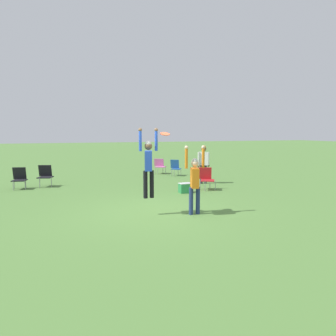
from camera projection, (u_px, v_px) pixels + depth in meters
name	position (u px, v px, depth m)	size (l,w,h in m)	color
ground_plane	(155.00, 212.00, 9.58)	(120.00, 120.00, 0.00)	#56843D
person_jumping	(148.00, 162.00, 9.10)	(0.56, 0.45, 1.96)	black
person_defending	(195.00, 179.00, 9.22)	(0.62, 0.51, 1.96)	navy
frisbee	(165.00, 134.00, 9.16)	(0.28, 0.27, 0.10)	#E04C23
camping_chair_0	(19.00, 177.00, 13.40)	(0.62, 0.66, 0.88)	gray
camping_chair_1	(45.00, 174.00, 13.99)	(0.70, 0.76, 0.91)	gray
camping_chair_2	(175.00, 167.00, 17.41)	(0.64, 0.71, 0.85)	gray
camping_chair_3	(160.00, 165.00, 18.22)	(0.75, 0.82, 0.83)	gray
camping_chair_4	(206.00, 177.00, 13.25)	(0.73, 0.79, 0.90)	gray
person_spectator_near	(204.00, 161.00, 14.71)	(0.60, 0.42, 1.73)	#2D2D38
cooler_box	(185.00, 188.00, 12.57)	(0.46, 0.33, 0.38)	#2D8C4C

